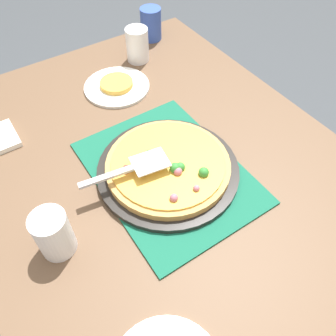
% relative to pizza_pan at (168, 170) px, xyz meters
% --- Properties ---
extents(ground_plane, '(8.00, 8.00, 0.00)m').
position_rel_pizza_pan_xyz_m(ground_plane, '(0.00, 0.00, -0.76)').
color(ground_plane, '#3D4247').
extents(dining_table, '(1.40, 1.00, 0.75)m').
position_rel_pizza_pan_xyz_m(dining_table, '(0.00, 0.00, -0.12)').
color(dining_table, brown).
rests_on(dining_table, ground_plane).
extents(placemat, '(0.48, 0.36, 0.01)m').
position_rel_pizza_pan_xyz_m(placemat, '(0.00, 0.00, -0.01)').
color(placemat, '#145B42').
rests_on(placemat, dining_table).
extents(pizza_pan, '(0.38, 0.38, 0.01)m').
position_rel_pizza_pan_xyz_m(pizza_pan, '(0.00, 0.00, 0.00)').
color(pizza_pan, black).
rests_on(pizza_pan, placemat).
extents(pizza, '(0.33, 0.33, 0.05)m').
position_rel_pizza_pan_xyz_m(pizza, '(0.00, -0.00, 0.02)').
color(pizza, tan).
rests_on(pizza, pizza_pan).
extents(plate_near_left, '(0.22, 0.22, 0.01)m').
position_rel_pizza_pan_xyz_m(plate_near_left, '(-0.40, 0.06, -0.01)').
color(plate_near_left, white).
rests_on(plate_near_left, dining_table).
extents(served_slice_left, '(0.11, 0.11, 0.02)m').
position_rel_pizza_pan_xyz_m(served_slice_left, '(-0.40, 0.06, 0.01)').
color(served_slice_left, gold).
rests_on(served_slice_left, plate_near_left).
extents(cup_near, '(0.08, 0.08, 0.12)m').
position_rel_pizza_pan_xyz_m(cup_near, '(0.05, -0.33, 0.05)').
color(cup_near, white).
rests_on(cup_near, dining_table).
extents(cup_far, '(0.08, 0.08, 0.12)m').
position_rel_pizza_pan_xyz_m(cup_far, '(-0.51, 0.21, 0.05)').
color(cup_far, white).
rests_on(cup_far, dining_table).
extents(cup_corner, '(0.08, 0.08, 0.12)m').
position_rel_pizza_pan_xyz_m(cup_corner, '(-0.61, 0.33, 0.05)').
color(cup_corner, '#3351AD').
rests_on(cup_corner, dining_table).
extents(pizza_server, '(0.08, 0.23, 0.01)m').
position_rel_pizza_pan_xyz_m(pizza_server, '(-0.01, -0.10, 0.06)').
color(pizza_server, silver).
rests_on(pizza_server, pizza).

